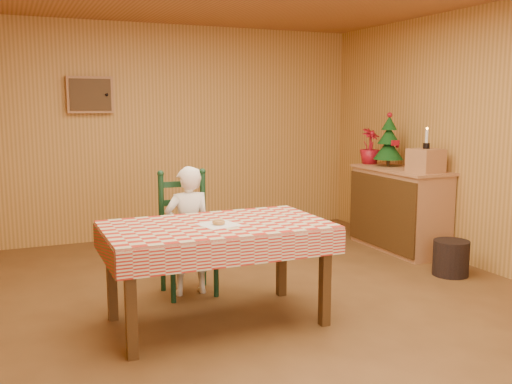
# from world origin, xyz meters

# --- Properties ---
(ground) EXTENTS (6.00, 6.00, 0.00)m
(ground) POSITION_xyz_m (0.00, 0.00, 0.00)
(ground) COLOR brown
(ground) RESTS_ON ground
(cabin_walls) EXTENTS (5.10, 6.05, 2.65)m
(cabin_walls) POSITION_xyz_m (-0.00, 0.53, 1.83)
(cabin_walls) COLOR #C79147
(cabin_walls) RESTS_ON ground
(dining_table) EXTENTS (1.66, 0.96, 0.77)m
(dining_table) POSITION_xyz_m (-0.41, -0.02, 0.69)
(dining_table) COLOR #482D13
(dining_table) RESTS_ON ground
(ladder_chair) EXTENTS (0.44, 0.40, 1.08)m
(ladder_chair) POSITION_xyz_m (-0.41, 0.77, 0.50)
(ladder_chair) COLOR black
(ladder_chair) RESTS_ON ground
(seated_child) EXTENTS (0.41, 0.27, 1.12)m
(seated_child) POSITION_xyz_m (-0.41, 0.71, 0.56)
(seated_child) COLOR white
(seated_child) RESTS_ON ground
(napkin) EXTENTS (0.31, 0.31, 0.00)m
(napkin) POSITION_xyz_m (-0.41, -0.07, 0.77)
(napkin) COLOR white
(napkin) RESTS_ON dining_table
(donut) EXTENTS (0.12, 0.12, 0.03)m
(donut) POSITION_xyz_m (-0.41, -0.07, 0.79)
(donut) COLOR #B98342
(donut) RESTS_ON napkin
(shelf_unit) EXTENTS (0.54, 1.24, 0.93)m
(shelf_unit) POSITION_xyz_m (2.23, 1.25, 0.47)
(shelf_unit) COLOR #B47C51
(shelf_unit) RESTS_ON ground
(crate) EXTENTS (0.33, 0.33, 0.25)m
(crate) POSITION_xyz_m (2.23, 0.85, 1.06)
(crate) COLOR #B47C51
(crate) RESTS_ON shelf_unit
(christmas_tree) EXTENTS (0.34, 0.34, 0.62)m
(christmas_tree) POSITION_xyz_m (2.23, 1.50, 1.21)
(christmas_tree) COLOR #482D13
(christmas_tree) RESTS_ON shelf_unit
(flower_arrangement) EXTENTS (0.29, 0.29, 0.43)m
(flower_arrangement) POSITION_xyz_m (2.18, 1.80, 1.14)
(flower_arrangement) COLOR maroon
(flower_arrangement) RESTS_ON shelf_unit
(candle_set) EXTENTS (0.07, 0.07, 0.22)m
(candle_set) POSITION_xyz_m (2.23, 0.85, 1.24)
(candle_set) COLOR black
(candle_set) RESTS_ON crate
(storage_bin) EXTENTS (0.41, 0.41, 0.34)m
(storage_bin) POSITION_xyz_m (2.07, 0.23, 0.17)
(storage_bin) COLOR black
(storage_bin) RESTS_ON ground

